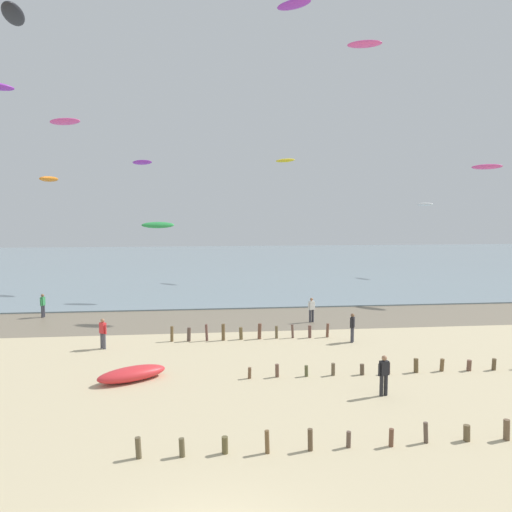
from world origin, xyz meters
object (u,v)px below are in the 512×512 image
object	(u,v)px
kite_aloft_4	(13,14)
kite_aloft_5	(487,167)
person_by_waterline	(384,374)
kite_aloft_0	(294,4)
person_far_down_beach	(43,305)
kite_aloft_6	(425,204)
kite_aloft_2	(285,160)
kite_aloft_3	(65,122)
kite_aloft_10	(49,179)
person_right_flank	(352,327)
kite_aloft_7	(158,225)
kite_aloft_8	(142,162)
person_left_flank	(311,309)
person_mid_beach	(103,333)
grounded_kite	(132,374)
kite_aloft_11	(365,44)

from	to	relation	value
kite_aloft_4	kite_aloft_5	xyz separation A→B (m)	(34.68, 10.46, -7.15)
person_by_waterline	kite_aloft_0	size ratio (longest dim) A/B	0.65
person_far_down_beach	kite_aloft_0	bearing A→B (deg)	-5.78
person_far_down_beach	kite_aloft_6	world-z (taller)	kite_aloft_6
person_far_down_beach	kite_aloft_2	distance (m)	30.48
kite_aloft_3	kite_aloft_10	size ratio (longest dim) A/B	1.12
kite_aloft_4	kite_aloft_10	distance (m)	23.31
person_right_flank	kite_aloft_7	xyz separation A→B (m)	(-12.44, 15.20, 5.57)
kite_aloft_8	kite_aloft_3	bearing A→B (deg)	-137.19
kite_aloft_4	kite_aloft_5	bearing A→B (deg)	-82.39
kite_aloft_3	kite_aloft_6	distance (m)	39.92
person_left_flank	kite_aloft_0	bearing A→B (deg)	119.35
kite_aloft_7	kite_aloft_6	bearing A→B (deg)	34.39
person_mid_beach	kite_aloft_8	bearing A→B (deg)	90.34
person_far_down_beach	kite_aloft_6	bearing A→B (deg)	26.83
person_right_flank	kite_aloft_4	bearing A→B (deg)	173.06
grounded_kite	kite_aloft_5	world-z (taller)	kite_aloft_5
person_right_flank	person_mid_beach	bearing A→B (deg)	179.36
kite_aloft_3	kite_aloft_4	distance (m)	18.20
person_right_flank	kite_aloft_0	world-z (taller)	kite_aloft_0
kite_aloft_4	kite_aloft_6	distance (m)	45.72
person_mid_beach	kite_aloft_7	bearing A→B (deg)	83.14
kite_aloft_3	kite_aloft_7	bearing A→B (deg)	-8.85
kite_aloft_2	kite_aloft_5	xyz separation A→B (m)	(15.00, -14.80, -1.86)
person_right_flank	kite_aloft_0	size ratio (longest dim) A/B	0.65
kite_aloft_4	kite_aloft_6	world-z (taller)	kite_aloft_4
kite_aloft_6	kite_aloft_11	distance (m)	24.43
person_mid_beach	kite_aloft_4	xyz separation A→B (m)	(-4.81, 2.16, 17.70)
grounded_kite	person_left_flank	bearing A→B (deg)	17.68
person_right_flank	kite_aloft_10	world-z (taller)	kite_aloft_10
kite_aloft_5	kite_aloft_8	xyz separation A→B (m)	(-30.00, 8.82, 0.91)
kite_aloft_5	kite_aloft_8	bearing A→B (deg)	-154.63
person_by_waterline	person_left_flank	xyz separation A→B (m)	(0.03, 13.82, 0.00)
kite_aloft_0	kite_aloft_10	xyz separation A→B (m)	(-21.48, 16.51, -11.00)
kite_aloft_2	kite_aloft_3	world-z (taller)	kite_aloft_3
person_far_down_beach	person_right_flank	bearing A→B (deg)	-24.25
grounded_kite	kite_aloft_2	bearing A→B (deg)	41.55
kite_aloft_2	kite_aloft_8	size ratio (longest dim) A/B	1.09
kite_aloft_0	kite_aloft_3	bearing A→B (deg)	4.87
kite_aloft_11	kite_aloft_10	bearing A→B (deg)	176.14
kite_aloft_4	kite_aloft_7	world-z (taller)	kite_aloft_4
kite_aloft_2	kite_aloft_7	size ratio (longest dim) A/B	0.86
kite_aloft_10	person_left_flank	bearing A→B (deg)	-110.38
kite_aloft_7	kite_aloft_10	distance (m)	14.85
grounded_kite	kite_aloft_8	size ratio (longest dim) A/B	1.41
kite_aloft_3	kite_aloft_7	size ratio (longest dim) A/B	1.11
kite_aloft_8	person_right_flank	bearing A→B (deg)	-25.36
person_by_waterline	kite_aloft_8	size ratio (longest dim) A/B	0.76
kite_aloft_8	person_far_down_beach	bearing A→B (deg)	-83.99
person_far_down_beach	grounded_kite	size ratio (longest dim) A/B	0.54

